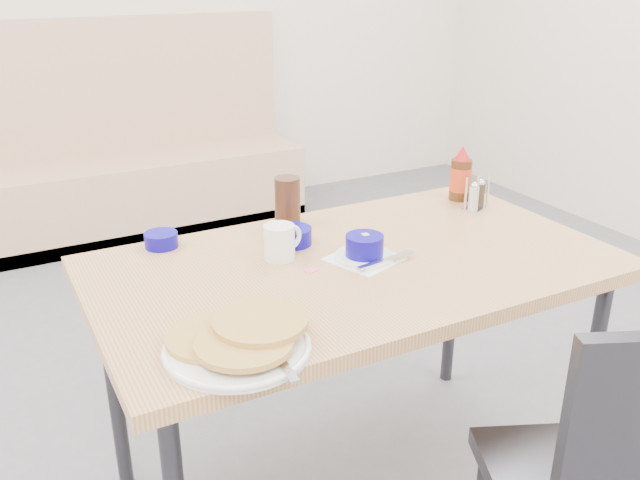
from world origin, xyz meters
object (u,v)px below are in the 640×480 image
coffee_mug (280,241)px  booth_bench (138,170)px  pancake_plate (239,341)px  condiment_caddy (477,197)px  syrup_bottle (461,176)px  dining_table (355,281)px  butter_bowl (293,236)px  amber_tumbler (287,201)px  grits_setting (365,249)px  creamer_bowl (161,240)px

coffee_mug → booth_bench: bearing=86.0°
pancake_plate → coffee_mug: (0.28, 0.39, 0.03)m
coffee_mug → condiment_caddy: 0.74m
syrup_bottle → coffee_mug: bearing=-167.6°
dining_table → butter_bowl: butter_bowl is taller
amber_tumbler → pancake_plate: bearing=-123.4°
booth_bench → butter_bowl: bearing=-92.4°
dining_table → butter_bowl: (-0.10, 0.18, 0.09)m
booth_bench → coffee_mug: (-0.17, -2.42, 0.46)m
condiment_caddy → grits_setting: bearing=175.2°
coffee_mug → butter_bowl: bearing=45.3°
pancake_plate → amber_tumbler: amber_tumbler is taller
amber_tumbler → condiment_caddy: size_ratio=1.30×
grits_setting → condiment_caddy: size_ratio=2.09×
creamer_bowl → condiment_caddy: 1.01m
syrup_bottle → butter_bowl: bearing=-172.4°
dining_table → butter_bowl: 0.23m
grits_setting → butter_bowl: bearing=123.1°
butter_bowl → creamer_bowl: bearing=155.3°
booth_bench → amber_tumbler: size_ratio=12.96×
pancake_plate → grits_setting: (0.47, 0.27, 0.01)m
dining_table → amber_tumbler: bearing=96.7°
booth_bench → coffee_mug: size_ratio=15.57×
pancake_plate → condiment_caddy: bearing=24.2°
coffee_mug → dining_table: bearing=-33.0°
butter_bowl → condiment_caddy: (0.66, -0.01, 0.02)m
condiment_caddy → butter_bowl: bearing=155.9°
butter_bowl → amber_tumbler: 0.17m
pancake_plate → syrup_bottle: bearing=28.4°
dining_table → creamer_bowl: bearing=142.1°
dining_table → grits_setting: size_ratio=5.96×
booth_bench → creamer_bowl: (-0.44, -2.19, 0.43)m
condiment_caddy → booth_bench: bearing=80.0°
syrup_bottle → creamer_bowl: bearing=176.3°
grits_setting → condiment_caddy: bearing=18.7°
syrup_bottle → amber_tumbler: bearing=173.9°
dining_table → grits_setting: bearing=-12.3°
grits_setting → syrup_bottle: 0.62m
coffee_mug → condiment_caddy: (0.73, 0.07, -0.01)m
butter_bowl → amber_tumbler: size_ratio=0.74×
booth_bench → condiment_caddy: booth_bench is taller
pancake_plate → creamer_bowl: size_ratio=3.55×
coffee_mug → creamer_bowl: (-0.27, 0.23, -0.03)m
dining_table → syrup_bottle: syrup_bottle is taller
grits_setting → creamer_bowl: size_ratio=2.50×
booth_bench → grits_setting: booth_bench is taller
booth_bench → syrup_bottle: 2.38m
coffee_mug → grits_setting: coffee_mug is taller
booth_bench → syrup_bottle: booth_bench is taller
dining_table → condiment_caddy: (0.56, 0.18, 0.10)m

